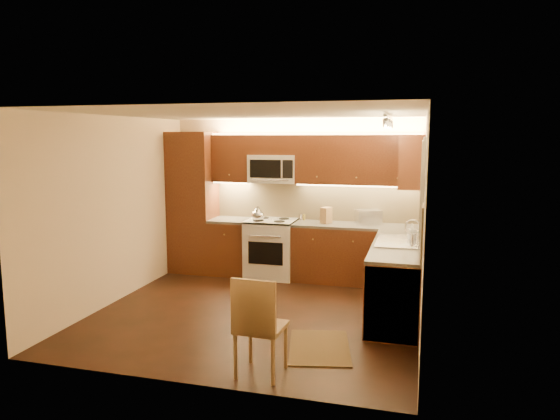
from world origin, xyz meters
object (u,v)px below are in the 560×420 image
(soap_bottle, at_px, (412,232))
(dining_chair, at_px, (261,324))
(kettle, at_px, (258,214))
(sink, at_px, (398,236))
(toaster_oven, at_px, (368,217))
(microwave, at_px, (274,169))
(knife_block, at_px, (326,215))
(stove, at_px, (271,248))

(soap_bottle, xyz_separation_m, dining_chair, (-1.31, -2.37, -0.52))
(kettle, distance_m, dining_chair, 3.35)
(sink, distance_m, dining_chair, 2.51)
(toaster_oven, bearing_deg, kettle, 168.84)
(kettle, height_order, dining_chair, kettle)
(microwave, height_order, knife_block, microwave)
(microwave, bearing_deg, sink, -32.21)
(sink, distance_m, soap_bottle, 0.26)
(toaster_oven, relative_size, knife_block, 1.48)
(microwave, relative_size, toaster_oven, 2.08)
(toaster_oven, bearing_deg, dining_chair, -121.67)
(toaster_oven, xyz_separation_m, soap_bottle, (0.67, -1.06, -0.00))
(kettle, height_order, soap_bottle, kettle)
(microwave, height_order, toaster_oven, microwave)
(sink, height_order, soap_bottle, soap_bottle)
(sink, distance_m, kettle, 2.38)
(soap_bottle, bearing_deg, toaster_oven, 100.67)
(sink, bearing_deg, kettle, 156.15)
(microwave, bearing_deg, kettle, -119.93)
(microwave, height_order, sink, microwave)
(stove, distance_m, knife_block, 1.04)
(microwave, xyz_separation_m, toaster_oven, (1.50, -0.01, -0.71))
(knife_block, bearing_deg, stove, -155.09)
(sink, height_order, kettle, kettle)
(sink, distance_m, knife_block, 1.62)
(kettle, bearing_deg, dining_chair, -78.15)
(sink, xyz_separation_m, soap_bottle, (0.17, 0.19, 0.03))
(soap_bottle, bearing_deg, knife_block, 121.81)
(stove, distance_m, sink, 2.35)
(microwave, bearing_deg, soap_bottle, -26.12)
(dining_chair, bearing_deg, sink, 65.95)
(kettle, xyz_separation_m, soap_bottle, (2.35, -0.77, -0.03))
(microwave, relative_size, kettle, 3.23)
(toaster_oven, bearing_deg, sink, -89.49)
(sink, bearing_deg, dining_chair, -117.58)
(kettle, relative_size, soap_bottle, 1.13)
(dining_chair, bearing_deg, stove, 108.16)
(stove, xyz_separation_m, sink, (2.00, -1.12, 0.52))
(kettle, relative_size, dining_chair, 0.24)
(kettle, relative_size, toaster_oven, 0.65)
(soap_bottle, distance_m, dining_chair, 2.76)
(knife_block, bearing_deg, kettle, -146.57)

